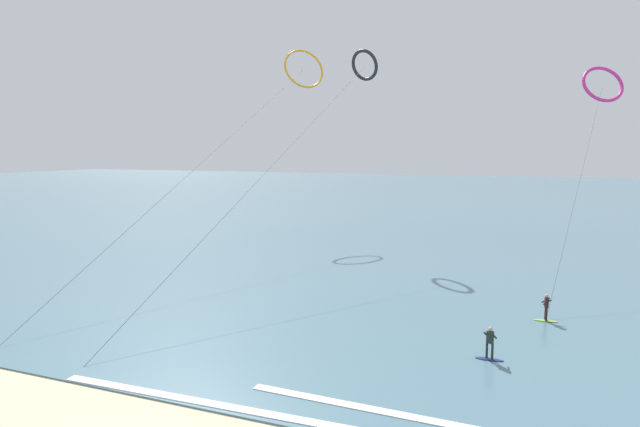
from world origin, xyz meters
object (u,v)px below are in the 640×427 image
surfer_lime (546,309)px  kite_charcoal (364,66)px  kite_magenta (603,84)px  kite_amber (304,69)px  surfer_navy (490,345)px

surfer_lime → kite_charcoal: 34.25m
kite_charcoal → kite_magenta: (23.30, 1.69, -2.81)m
kite_charcoal → kite_amber: bearing=-14.0°
kite_charcoal → kite_amber: (-10.20, 7.36, 1.18)m
surfer_lime → kite_amber: bearing=35.1°
surfer_lime → kite_charcoal: (-18.25, 22.15, 18.69)m
kite_amber → surfer_lime: bearing=-92.9°
surfer_navy → kite_magenta: bearing=95.2°
surfer_lime → kite_amber: size_ratio=0.04×
surfer_navy → kite_magenta: 36.01m
surfer_navy → surfer_lime: 8.02m
surfer_navy → surfer_lime: (2.85, 7.49, 0.00)m
surfer_lime → kite_charcoal: kite_charcoal is taller
surfer_navy → kite_magenta: size_ratio=0.07×
surfer_lime → kite_magenta: kite_magenta is taller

